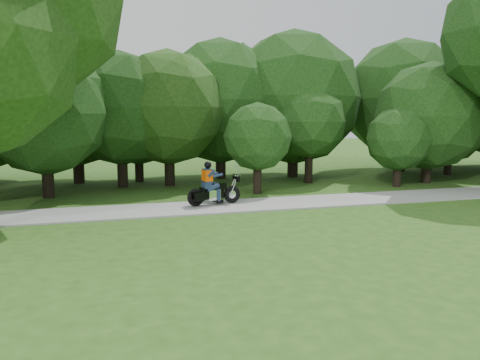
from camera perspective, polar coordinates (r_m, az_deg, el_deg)
ground at (r=10.43m, az=27.17°, el=-10.30°), size 100.00×100.00×0.00m
walkway at (r=16.94m, az=8.40°, el=-2.63°), size 60.00×2.20×0.06m
tree_line at (r=22.99m, az=3.85°, el=8.99°), size 40.05×11.04×7.32m
touring_motorcycle at (r=15.94m, az=-3.57°, el=-1.12°), size 1.96×0.82×1.50m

